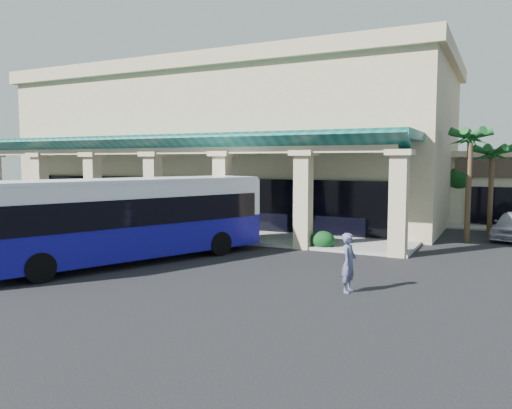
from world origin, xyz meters
The scene contains 8 objects.
ground centered at (0.00, 0.00, 0.00)m, with size 110.00×110.00×0.00m, color black.
main_building centered at (-8.00, 16.00, 5.67)m, with size 30.80×14.80×11.35m, color tan, non-canonical shape.
arcade centered at (-8.00, 6.80, 2.85)m, with size 30.00×6.20×5.70m, color #0C4944, non-canonical shape.
palm_0 centered at (8.50, 11.00, 3.30)m, with size 2.40×2.40×6.60m, color #124419, non-canonical shape.
palm_1 centered at (9.50, 14.00, 2.90)m, with size 2.40×2.40×5.80m, color #124419, non-canonical shape.
broadleaf_tree centered at (7.50, 19.00, 2.41)m, with size 2.60×2.60×4.81m, color black, non-canonical shape.
transit_bus centered at (-3.85, -1.00, 1.76)m, with size 2.93×12.58×3.51m, color navy, non-canonical shape.
pedestrian centered at (5.73, -1.69, 0.97)m, with size 0.71×0.46×1.94m, color #4D5473.
Camera 1 is at (10.09, -17.27, 4.25)m, focal length 35.00 mm.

